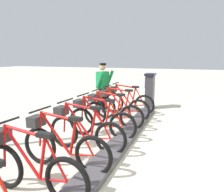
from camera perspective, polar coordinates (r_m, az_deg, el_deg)
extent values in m
plane|color=beige|center=(4.62, 0.90, -13.93)|extent=(60.00, 60.00, 0.00)
cube|color=#47474C|center=(4.60, 0.90, -13.36)|extent=(0.44, 7.07, 0.10)
cube|color=#38383D|center=(8.19, 9.73, 1.03)|extent=(0.28, 0.44, 1.20)
cube|color=#194C8C|center=(8.17, 8.77, 3.52)|extent=(0.03, 0.30, 0.40)
cube|color=black|center=(8.11, 9.87, 5.50)|extent=(0.36, 0.52, 0.08)
torus|color=black|center=(7.21, 8.33, -2.33)|extent=(0.67, 0.09, 0.67)
torus|color=black|center=(7.52, 0.54, -1.69)|extent=(0.67, 0.09, 0.67)
cylinder|color=red|center=(7.35, 3.03, 0.24)|extent=(0.60, 0.07, 0.70)
cylinder|color=red|center=(7.25, 5.59, -0.21)|extent=(0.16, 0.05, 0.61)
cylinder|color=red|center=(7.28, 3.50, 2.53)|extent=(0.69, 0.07, 0.11)
cylinder|color=red|center=(7.27, 6.70, -2.41)|extent=(0.43, 0.05, 0.09)
cylinder|color=red|center=(7.19, 7.21, -0.11)|extent=(0.33, 0.04, 0.56)
cylinder|color=red|center=(7.45, 0.76, 0.60)|extent=(0.10, 0.04, 0.62)
cube|color=black|center=(7.18, 6.09, 2.34)|extent=(0.22, 0.11, 0.06)
cylinder|color=black|center=(7.39, 0.98, 3.32)|extent=(0.05, 0.54, 0.03)
cube|color=#2D2D2D|center=(7.46, 0.19, 1.68)|extent=(0.21, 0.29, 0.18)
torus|color=black|center=(6.46, 6.91, -3.76)|extent=(0.67, 0.09, 0.67)
torus|color=black|center=(6.80, -1.66, -2.98)|extent=(0.67, 0.09, 0.67)
cylinder|color=red|center=(6.61, 1.04, -0.87)|extent=(0.60, 0.07, 0.70)
cylinder|color=red|center=(6.51, 3.86, -1.39)|extent=(0.16, 0.05, 0.61)
cylinder|color=red|center=(6.54, 1.54, 1.67)|extent=(0.69, 0.07, 0.11)
cylinder|color=red|center=(6.52, 5.10, -3.83)|extent=(0.43, 0.05, 0.09)
cylinder|color=red|center=(6.44, 5.65, -1.29)|extent=(0.33, 0.04, 0.56)
cylinder|color=red|center=(6.73, -1.44, -0.45)|extent=(0.10, 0.04, 0.62)
cube|color=black|center=(6.43, 4.40, 1.45)|extent=(0.22, 0.11, 0.06)
cylinder|color=black|center=(6.66, -1.22, 2.56)|extent=(0.05, 0.54, 0.03)
cube|color=#2D2D2D|center=(6.73, -2.07, 0.75)|extent=(0.21, 0.29, 0.18)
torus|color=black|center=(5.73, 5.11, -5.56)|extent=(0.67, 0.09, 0.67)
torus|color=black|center=(6.10, -4.38, -4.55)|extent=(0.67, 0.09, 0.67)
cylinder|color=red|center=(5.89, -1.44, -2.25)|extent=(0.60, 0.07, 0.70)
cylinder|color=red|center=(5.78, 1.68, -2.87)|extent=(0.16, 0.05, 0.61)
cylinder|color=red|center=(5.81, -0.91, 0.59)|extent=(0.69, 0.07, 0.11)
cylinder|color=red|center=(5.80, 3.09, -5.62)|extent=(0.43, 0.05, 0.09)
cylinder|color=red|center=(5.70, 3.69, -2.78)|extent=(0.33, 0.04, 0.56)
cylinder|color=red|center=(6.02, -4.17, -1.75)|extent=(0.10, 0.04, 0.62)
cube|color=black|center=(5.69, 2.27, 0.32)|extent=(0.22, 0.11, 0.06)
cylinder|color=black|center=(5.94, -3.95, 1.60)|extent=(0.05, 0.54, 0.03)
cube|color=#2D2D2D|center=(6.03, -4.87, -0.41)|extent=(0.21, 0.29, 0.18)
torus|color=black|center=(5.00, 2.77, -7.88)|extent=(0.67, 0.09, 0.67)
torus|color=black|center=(5.42, -7.82, -6.51)|extent=(0.67, 0.09, 0.67)
cylinder|color=red|center=(5.19, -4.60, -4.01)|extent=(0.60, 0.07, 0.70)
cylinder|color=red|center=(5.06, -1.12, -4.76)|extent=(0.16, 0.05, 0.61)
cylinder|color=red|center=(5.10, -4.05, -0.80)|extent=(0.69, 0.07, 0.11)
cylinder|color=red|center=(5.08, 0.49, -7.90)|extent=(0.43, 0.05, 0.09)
cylinder|color=red|center=(4.98, 1.14, -4.70)|extent=(0.33, 0.04, 0.56)
cylinder|color=red|center=(5.33, -7.62, -3.39)|extent=(0.10, 0.04, 0.62)
cube|color=black|center=(4.96, -0.49, -1.15)|extent=(0.22, 0.11, 0.06)
cylinder|color=black|center=(5.24, -7.42, 0.38)|extent=(0.05, 0.54, 0.03)
cube|color=#2D2D2D|center=(5.34, -8.40, -1.87)|extent=(0.21, 0.29, 0.18)
torus|color=black|center=(4.30, -0.38, -10.94)|extent=(0.67, 0.09, 0.67)
torus|color=black|center=(4.78, -12.24, -8.98)|extent=(0.67, 0.09, 0.67)
cylinder|color=red|center=(4.52, -8.76, -6.28)|extent=(0.60, 0.07, 0.70)
cylinder|color=red|center=(4.37, -4.85, -7.25)|extent=(0.16, 0.05, 0.61)
cylinder|color=red|center=(4.41, -8.19, -2.63)|extent=(0.69, 0.07, 0.11)
cylinder|color=red|center=(4.39, -2.99, -10.88)|extent=(0.43, 0.05, 0.09)
cylinder|color=red|center=(4.27, -2.29, -7.24)|extent=(0.33, 0.04, 0.56)
cylinder|color=red|center=(4.67, -12.08, -5.48)|extent=(0.10, 0.04, 0.62)
cube|color=black|center=(4.25, -4.20, -3.11)|extent=(0.22, 0.11, 0.06)
cylinder|color=black|center=(4.57, -11.93, -1.20)|extent=(0.05, 0.54, 0.03)
cube|color=#2D2D2D|center=(4.68, -12.95, -3.74)|extent=(0.21, 0.29, 0.18)
torus|color=black|center=(3.64, -4.84, -15.10)|extent=(0.67, 0.09, 0.67)
torus|color=black|center=(4.18, -18.07, -12.11)|extent=(0.67, 0.09, 0.67)
cylinder|color=red|center=(3.88, -14.38, -9.26)|extent=(0.60, 0.07, 0.70)
cylinder|color=red|center=(3.71, -10.02, -10.60)|extent=(0.16, 0.05, 0.61)
cylinder|color=red|center=(3.76, -13.84, -5.09)|extent=(0.69, 0.07, 0.11)
cylinder|color=red|center=(3.74, -7.84, -14.87)|extent=(0.43, 0.05, 0.09)
cylinder|color=red|center=(3.60, -7.11, -10.72)|extent=(0.33, 0.04, 0.56)
cylinder|color=red|center=(4.06, -17.99, -8.17)|extent=(0.10, 0.04, 0.62)
cube|color=black|center=(3.58, -9.36, -5.80)|extent=(0.22, 0.11, 0.06)
cylinder|color=black|center=(3.95, -17.94, -3.30)|extent=(0.05, 0.54, 0.03)
cube|color=#2D2D2D|center=(4.07, -18.96, -6.15)|extent=(0.21, 0.29, 0.18)
torus|color=black|center=(3.03, -11.49, -20.85)|extent=(0.67, 0.09, 0.67)
torus|color=black|center=(3.66, -25.91, -16.00)|extent=(0.67, 0.09, 0.67)
cylinder|color=red|center=(3.31, -22.21, -13.19)|extent=(0.60, 0.07, 0.70)
cylinder|color=red|center=(3.11, -17.47, -15.14)|extent=(0.16, 0.05, 0.61)
cylinder|color=red|center=(3.17, -21.79, -8.43)|extent=(0.69, 0.07, 0.11)
cylinder|color=red|center=(3.15, -14.91, -20.25)|extent=(0.43, 0.05, 0.09)
cylinder|color=red|center=(2.98, -14.23, -15.58)|extent=(0.33, 0.04, 0.56)
cylinder|color=red|center=(3.52, -25.97, -11.61)|extent=(0.10, 0.04, 0.62)
cube|color=black|center=(2.95, -16.91, -9.60)|extent=(0.22, 0.11, 0.06)
cylinder|color=black|center=(3.39, -26.10, -6.07)|extent=(0.05, 0.54, 0.03)
cube|color=white|center=(7.69, -1.51, -3.61)|extent=(0.28, 0.18, 0.10)
cube|color=white|center=(7.60, -3.26, -3.79)|extent=(0.28, 0.18, 0.10)
cylinder|color=black|center=(7.64, -1.92, -0.78)|extent=(0.15, 0.15, 0.82)
cylinder|color=black|center=(7.48, -2.89, -1.02)|extent=(0.15, 0.15, 0.82)
cube|color=#188946|center=(7.46, -2.44, 4.16)|extent=(0.37, 0.46, 0.56)
cylinder|color=#188946|center=(7.60, -0.60, 4.49)|extent=(0.35, 0.19, 0.57)
cylinder|color=#188946|center=(7.19, -3.15, 4.15)|extent=(0.35, 0.19, 0.57)
sphere|color=tan|center=(7.43, -2.46, 7.46)|extent=(0.22, 0.22, 0.22)
cylinder|color=black|center=(7.41, -2.35, 8.22)|extent=(0.22, 0.22, 0.06)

